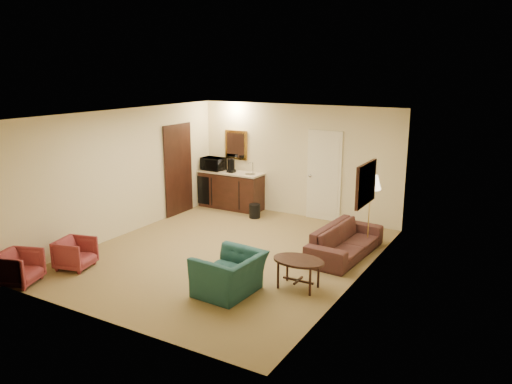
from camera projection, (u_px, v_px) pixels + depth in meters
ground at (227, 254)px, 9.36m from camera, size 6.00×6.00×0.00m
room_walls at (243, 157)px, 9.65m from camera, size 5.02×6.01×2.61m
wetbar_cabinet at (231, 190)px, 12.34m from camera, size 1.64×0.58×0.92m
sofa at (346, 236)px, 9.18m from camera, size 0.68×1.98×0.76m
teal_armchair at (229, 267)px, 7.61m from camera, size 0.69×1.02×0.86m
rose_chair_near at (75, 252)px, 8.63m from camera, size 0.65×0.68×0.58m
rose_chair_far at (19, 266)px, 7.98m from camera, size 0.72×0.75×0.61m
coffee_table at (298, 274)px, 7.84m from camera, size 0.84×0.58×0.48m
floor_lamp at (369, 213)px, 9.43m from camera, size 0.44×0.44×1.46m
waste_bin at (255, 211)px, 11.59m from camera, size 0.28×0.28×0.33m
microwave at (213, 162)px, 12.40m from camera, size 0.59×0.35×0.39m
coffee_maker at (231, 166)px, 12.13m from camera, size 0.22×0.22×0.33m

